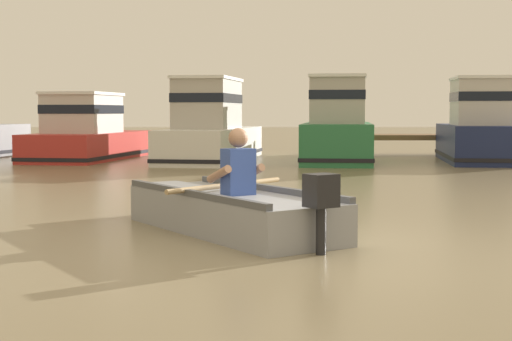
# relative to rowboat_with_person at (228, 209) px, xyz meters

# --- Properties ---
(ground_plane) EXTENTS (120.00, 120.00, 0.00)m
(ground_plane) POSITION_rel_rowboat_with_person_xyz_m (0.66, -1.32, -0.25)
(ground_plane) COLOR #7A6B4C
(rowboat_with_person) EXTENTS (2.59, 3.40, 1.19)m
(rowboat_with_person) POSITION_rel_rowboat_with_person_xyz_m (0.00, 0.00, 0.00)
(rowboat_with_person) COLOR gray
(rowboat_with_person) RESTS_ON ground
(moored_boat_red) EXTENTS (3.08, 5.65, 1.91)m
(moored_boat_red) POSITION_rel_rowboat_with_person_xyz_m (-4.33, 13.32, 0.45)
(moored_boat_red) COLOR #B72D28
(moored_boat_red) RESTS_ON ground
(moored_boat_white) EXTENTS (2.96, 6.47, 2.31)m
(moored_boat_white) POSITION_rel_rowboat_with_person_xyz_m (-0.75, 12.72, 0.59)
(moored_boat_white) COLOR white
(moored_boat_white) RESTS_ON ground
(moored_boat_green) EXTENTS (2.57, 5.70, 2.34)m
(moored_boat_green) POSITION_rel_rowboat_with_person_xyz_m (2.75, 12.30, 0.62)
(moored_boat_green) COLOR #287042
(moored_boat_green) RESTS_ON ground
(moored_boat_navy) EXTENTS (2.45, 4.88, 2.30)m
(moored_boat_navy) POSITION_rel_rowboat_with_person_xyz_m (6.54, 12.00, 0.60)
(moored_boat_navy) COLOR #19234C
(moored_boat_navy) RESTS_ON ground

